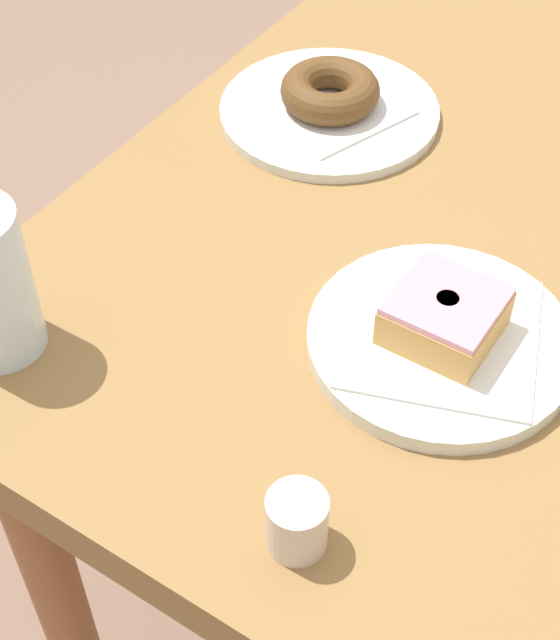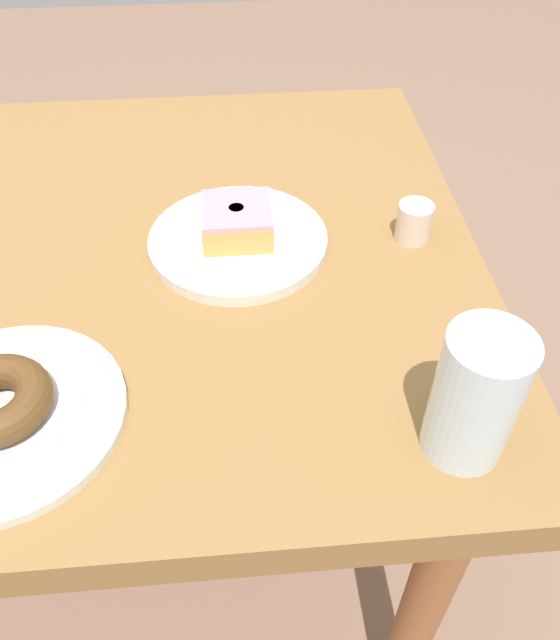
{
  "view_description": "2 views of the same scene",
  "coord_description": "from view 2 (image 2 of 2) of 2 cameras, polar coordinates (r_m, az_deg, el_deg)",
  "views": [
    {
      "loc": [
        0.71,
        0.18,
        1.34
      ],
      "look_at": [
        0.25,
        -0.12,
        0.76
      ],
      "focal_mm": 54.84,
      "sensor_mm": 36.0,
      "label": 1
    },
    {
      "loc": [
        0.17,
        -0.65,
        1.24
      ],
      "look_at": [
        0.21,
        -0.16,
        0.75
      ],
      "focal_mm": 36.12,
      "sensor_mm": 36.0,
      "label": 2
    }
  ],
  "objects": [
    {
      "name": "ground_plane",
      "position": [
        1.41,
        -9.74,
        -17.46
      ],
      "size": [
        6.0,
        6.0,
        0.0
      ],
      "primitive_type": "plane",
      "color": "#836351"
    },
    {
      "name": "napkin_glazed_square",
      "position": [
        0.81,
        -3.76,
        7.5
      ],
      "size": [
        0.2,
        0.2,
        0.0
      ],
      "primitive_type": "cube",
      "rotation": [
        0.0,
        0.0,
        0.34
      ],
      "color": "white",
      "rests_on": "plate_glazed_square"
    },
    {
      "name": "napkin_chocolate_ring",
      "position": [
        0.68,
        -23.46,
        -7.5
      ],
      "size": [
        0.17,
        0.17,
        0.0
      ],
      "primitive_type": "cube",
      "rotation": [
        0.0,
        0.0,
        -0.34
      ],
      "color": "white",
      "rests_on": "plate_chocolate_ring"
    },
    {
      "name": "table",
      "position": [
        0.91,
        -14.48,
        1.22
      ],
      "size": [
        0.95,
        0.82,
        0.72
      ],
      "color": "olive",
      "rests_on": "ground_plane"
    },
    {
      "name": "donut_glazed_square",
      "position": [
        0.8,
        -3.83,
        8.74
      ],
      "size": [
        0.09,
        0.09,
        0.04
      ],
      "color": "tan",
      "rests_on": "napkin_glazed_square"
    },
    {
      "name": "plate_glazed_square",
      "position": [
        0.82,
        -3.73,
        6.98
      ],
      "size": [
        0.23,
        0.23,
        0.02
      ],
      "primitive_type": "cylinder",
      "color": "silver",
      "rests_on": "table"
    },
    {
      "name": "sugar_jar",
      "position": [
        0.84,
        11.79,
        8.5
      ],
      "size": [
        0.04,
        0.04,
        0.05
      ],
      "primitive_type": "cylinder",
      "color": "beige",
      "rests_on": "table"
    },
    {
      "name": "water_glass",
      "position": [
        0.59,
        16.94,
        -6.51
      ],
      "size": [
        0.08,
        0.08,
        0.14
      ],
      "primitive_type": "cylinder",
      "color": "silver",
      "rests_on": "table"
    },
    {
      "name": "plate_chocolate_ring",
      "position": [
        0.68,
        -23.28,
        -7.88
      ],
      "size": [
        0.24,
        0.24,
        0.01
      ],
      "primitive_type": "cylinder",
      "color": "silver",
      "rests_on": "table"
    }
  ]
}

